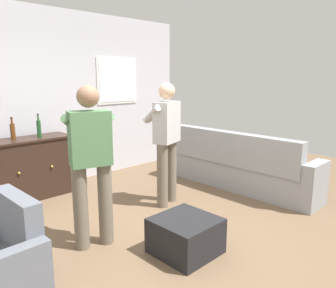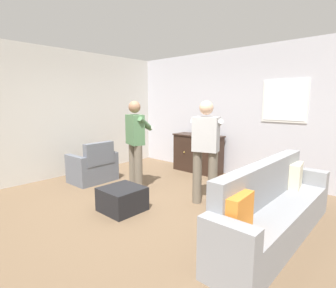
{
  "view_description": "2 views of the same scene",
  "coord_description": "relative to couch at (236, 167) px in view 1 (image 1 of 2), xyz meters",
  "views": [
    {
      "loc": [
        -2.35,
        -2.39,
        1.76
      ],
      "look_at": [
        0.33,
        0.33,
        0.97
      ],
      "focal_mm": 35.0,
      "sensor_mm": 36.0,
      "label": 1
    },
    {
      "loc": [
        3.03,
        -2.71,
        1.67
      ],
      "look_at": [
        0.17,
        0.43,
        0.98
      ],
      "focal_mm": 28.0,
      "sensor_mm": 36.0,
      "label": 2
    }
  ],
  "objects": [
    {
      "name": "sideboard_cabinet",
      "position": [
        -2.51,
        1.88,
        0.1
      ],
      "size": [
        1.21,
        0.49,
        0.89
      ],
      "color": "black",
      "rests_on": "ground"
    },
    {
      "name": "ottoman",
      "position": [
        -2.03,
        -0.76,
        -0.17
      ],
      "size": [
        0.59,
        0.59,
        0.36
      ],
      "primitive_type": "cube",
      "color": "black",
      "rests_on": "ground"
    },
    {
      "name": "couch",
      "position": [
        0.0,
        0.0,
        0.0
      ],
      "size": [
        0.57,
        2.59,
        0.93
      ],
      "color": "gray",
      "rests_on": "ground"
    },
    {
      "name": "bottle_liquor_amber",
      "position": [
        -2.34,
        1.84,
        0.68
      ],
      "size": [
        0.06,
        0.06,
        0.34
      ],
      "color": "#1E4C23",
      "rests_on": "sideboard_cabinet"
    },
    {
      "name": "person_standing_right",
      "position": [
        -1.24,
        0.32,
        0.59
      ],
      "size": [
        0.53,
        0.52,
        1.68
      ],
      "color": "#6B6051",
      "rests_on": "ground"
    },
    {
      "name": "wall_back_with_window",
      "position": [
        -1.92,
        2.24,
        1.06
      ],
      "size": [
        5.2,
        0.15,
        2.8
      ],
      "color": "silver",
      "rests_on": "ground"
    },
    {
      "name": "bottle_wine_green",
      "position": [
        -2.68,
        1.93,
        0.67
      ],
      "size": [
        0.07,
        0.07,
        0.32
      ],
      "color": "#593314",
      "rests_on": "sideboard_cabinet"
    },
    {
      "name": "person_standing_left",
      "position": [
        -2.6,
        0.02,
        0.59
      ],
      "size": [
        0.53,
        0.52,
        1.68
      ],
      "color": "#6B6051",
      "rests_on": "ground"
    },
    {
      "name": "ground",
      "position": [
        -1.94,
        -0.42,
        -0.35
      ],
      "size": [
        10.4,
        10.4,
        0.0
      ],
      "primitive_type": "plane",
      "color": "brown"
    }
  ]
}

